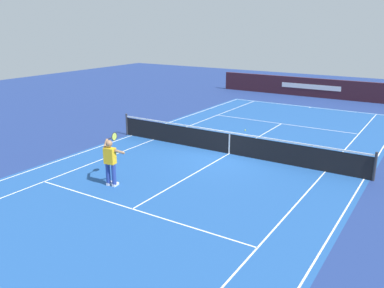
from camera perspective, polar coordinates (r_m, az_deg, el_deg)
The scene contains 7 objects.
ground_plane at distance 17.45m, azimuth 5.30°, elevation -1.38°, with size 60.00×60.00×0.00m, color navy.
court_slab at distance 17.45m, azimuth 5.30°, elevation -1.38°, with size 24.20×11.40×0.00m, color #1E4C93.
court_line_markings at distance 17.45m, azimuth 5.30°, elevation -1.37°, with size 23.85×11.05×0.01m.
tennis_net at distance 17.31m, azimuth 5.34°, elevation 0.17°, with size 0.10×11.70×1.08m.
stadium_barrier at distance 31.95m, azimuth 18.65°, elevation 7.45°, with size 0.26×17.00×1.43m.
tennis_player_near at distance 14.01m, azimuth -11.51°, elevation -2.27°, with size 1.03×0.81×1.70m.
tennis_ball at distance 21.26m, azimuth 7.56°, elevation 1.96°, with size 0.07×0.07×0.07m, color #CCE01E.
Camera 1 is at (14.80, 7.49, 5.42)m, focal length 37.53 mm.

